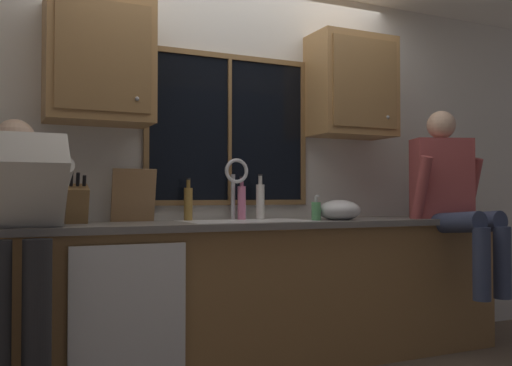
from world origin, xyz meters
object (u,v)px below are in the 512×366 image
cutting_board (134,195)px  mixing_bowl (339,210)px  bottle_green_glass (242,202)px  person_sitting_on_counter (452,192)px  person_standing (16,226)px  bottle_amber_small (260,201)px  soap_dispenser (316,211)px  bottle_tall_clear (188,203)px  knife_block (76,204)px

cutting_board → mixing_bowl: size_ratio=1.19×
mixing_bowl → bottle_green_glass: bottle_green_glass is taller
person_sitting_on_counter → bottle_green_glass: 1.46m
person_standing → bottle_amber_small: 1.59m
soap_dispenser → bottle_tall_clear: size_ratio=0.61×
mixing_bowl → bottle_tall_clear: 0.98m
bottle_green_glass → bottle_tall_clear: (-0.36, 0.02, -0.01)m
bottle_green_glass → bottle_amber_small: size_ratio=0.95×
knife_block → bottle_tall_clear: knife_block is taller
bottle_amber_small → cutting_board: bearing=177.8°
knife_block → bottle_tall_clear: bearing=8.9°
cutting_board → bottle_tall_clear: bearing=-1.7°
knife_block → person_sitting_on_counter: bearing=-8.5°
person_sitting_on_counter → mixing_bowl: person_sitting_on_counter is taller
knife_block → bottle_green_glass: knife_block is taller
person_standing → mixing_bowl: bearing=4.9°
bottle_tall_clear → bottle_amber_small: bottle_amber_small is taller
mixing_bowl → soap_dispenser: size_ratio=1.68×
cutting_board → person_standing: bearing=-143.9°
person_sitting_on_counter → soap_dispenser: person_sitting_on_counter is taller
mixing_bowl → soap_dispenser: soap_dispenser is taller
knife_block → soap_dispenser: knife_block is taller
cutting_board → soap_dispenser: 1.15m
person_sitting_on_counter → soap_dispenser: 1.01m
knife_block → soap_dispenser: 1.47m
person_sitting_on_counter → bottle_green_glass: bearing=162.0°
knife_block → bottle_amber_small: size_ratio=1.06×
knife_block → mixing_bowl: bearing=-7.3°
cutting_board → bottle_tall_clear: cutting_board is taller
soap_dispenser → bottle_green_glass: bearing=144.1°
cutting_board → knife_block: bearing=-161.3°
bottle_amber_small → person_standing: bearing=-163.1°
mixing_bowl → bottle_amber_small: 0.53m
person_sitting_on_counter → soap_dispenser: bearing=170.6°
knife_block → person_standing: bearing=-131.0°
person_sitting_on_counter → soap_dispenser: size_ratio=7.67×
person_sitting_on_counter → cutting_board: (-2.09, 0.49, -0.02)m
person_sitting_on_counter → bottle_amber_small: 1.33m
bottle_amber_small → bottle_tall_clear: bearing=177.4°
bottle_green_glass → person_standing: bearing=-161.6°
person_sitting_on_counter → cutting_board: 2.15m
mixing_bowl → soap_dispenser: (-0.17, 0.01, 0.00)m
person_standing → knife_block: 0.51m
person_standing → cutting_board: (0.68, 0.50, 0.15)m
bottle_green_glass → person_sitting_on_counter: bearing=-18.0°
soap_dispenser → bottle_tall_clear: bearing=157.6°
person_sitting_on_counter → person_standing: bearing=-179.8°
person_sitting_on_counter → bottle_amber_small: person_sitting_on_counter is taller
person_standing → bottle_green_glass: 1.46m
mixing_bowl → bottle_tall_clear: bearing=161.1°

